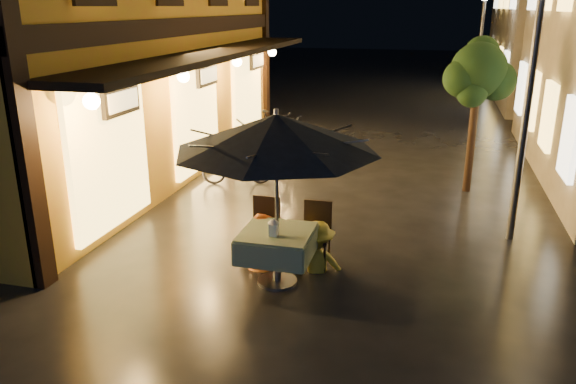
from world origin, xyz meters
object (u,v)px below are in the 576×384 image
(cafe_table, at_px, (277,244))
(table_lantern, at_px, (274,226))
(person_yellow, at_px, (317,223))
(bicycle_0, at_px, (237,166))
(patio_umbrella, at_px, (276,133))
(streetlamp_near, at_px, (533,61))
(person_orange, at_px, (260,215))

(cafe_table, relative_size, table_lantern, 3.96)
(cafe_table, xyz_separation_m, person_yellow, (0.45, 0.56, 0.14))
(person_yellow, xyz_separation_m, bicycle_0, (-2.54, 3.68, -0.33))
(patio_umbrella, distance_m, bicycle_0, 5.04)
(cafe_table, bearing_deg, streetlamp_near, 36.62)
(cafe_table, distance_m, person_orange, 0.67)
(person_orange, height_order, bicycle_0, person_orange)
(cafe_table, relative_size, person_orange, 0.63)
(person_yellow, height_order, bicycle_0, person_yellow)
(table_lantern, distance_m, person_yellow, 0.87)
(patio_umbrella, xyz_separation_m, person_orange, (-0.40, 0.51, -1.36))
(cafe_table, bearing_deg, person_yellow, 51.52)
(streetlamp_near, bearing_deg, bicycle_0, 162.11)
(cafe_table, xyz_separation_m, table_lantern, (-0.00, -0.16, 0.33))
(streetlamp_near, xyz_separation_m, person_yellow, (-2.90, -1.93, -2.19))
(person_orange, xyz_separation_m, person_yellow, (0.84, 0.05, -0.06))
(bicycle_0, bearing_deg, person_orange, -172.68)
(person_orange, bearing_deg, cafe_table, 139.49)
(person_orange, distance_m, person_yellow, 0.84)
(table_lantern, bearing_deg, person_yellow, 58.39)
(streetlamp_near, distance_m, patio_umbrella, 4.24)
(table_lantern, height_order, person_yellow, person_yellow)
(table_lantern, height_order, person_orange, person_orange)
(person_yellow, bearing_deg, bicycle_0, -74.56)
(person_yellow, distance_m, bicycle_0, 4.48)
(person_orange, bearing_deg, streetlamp_near, -140.56)
(streetlamp_near, distance_m, person_orange, 4.74)
(table_lantern, distance_m, bicycle_0, 4.90)
(streetlamp_near, height_order, bicycle_0, streetlamp_near)
(streetlamp_near, xyz_separation_m, table_lantern, (-3.34, -2.65, -2.00))
(cafe_table, height_order, person_orange, person_orange)
(patio_umbrella, height_order, bicycle_0, patio_umbrella)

